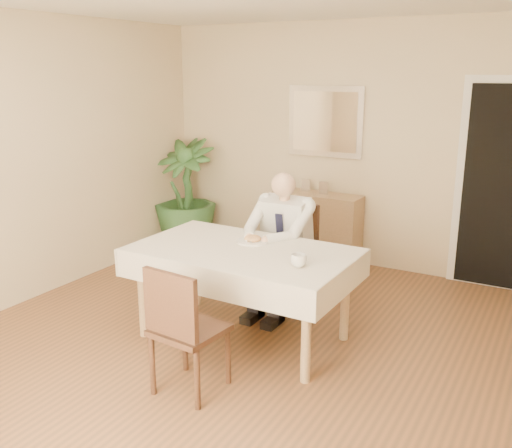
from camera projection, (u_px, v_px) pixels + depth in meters
The scene contains 17 objects.
room at pixel (232, 187), 4.00m from camera, with size 5.00×5.02×2.60m.
doorway at pixel (507, 189), 5.41m from camera, with size 0.96×0.07×2.10m.
mirror at pixel (325, 122), 6.17m from camera, with size 0.86×0.04×0.76m.
dining_table at pixel (243, 259), 4.45m from camera, with size 1.73×1.04×0.75m.
chair_far at pixel (292, 247), 5.23m from camera, with size 0.49×0.49×0.92m.
chair_near at pixel (182, 325), 3.69m from camera, with size 0.46×0.46×0.90m.
seated_man at pixel (278, 237), 4.94m from camera, with size 0.48×0.72×1.24m.
plate at pixel (253, 241), 4.60m from camera, with size 0.26×0.26×0.02m, color white.
food at pixel (253, 239), 4.59m from camera, with size 0.14×0.14×0.06m, color olive.
knife at pixel (253, 242), 4.52m from camera, with size 0.01×0.01×0.13m, color silver.
fork at pixel (245, 240), 4.56m from camera, with size 0.01×0.01×0.13m, color silver.
coffee_mug at pixel (299, 260), 4.02m from camera, with size 0.11×0.11×0.09m, color white.
sideboard at pixel (317, 228), 6.35m from camera, with size 0.98×0.33×0.78m, color tan.
photo_frame_left at pixel (288, 183), 6.47m from camera, with size 0.10×0.02×0.14m, color silver.
photo_frame_center at pixel (306, 185), 6.35m from camera, with size 0.10×0.02×0.14m, color silver.
photo_frame_right at pixel (324, 188), 6.20m from camera, with size 0.10×0.02×0.14m, color silver.
potted_palm at pixel (185, 194), 6.84m from camera, with size 0.73×0.73×1.30m, color #2A5225.
Camera 1 is at (2.08, -3.33, 2.11)m, focal length 40.00 mm.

